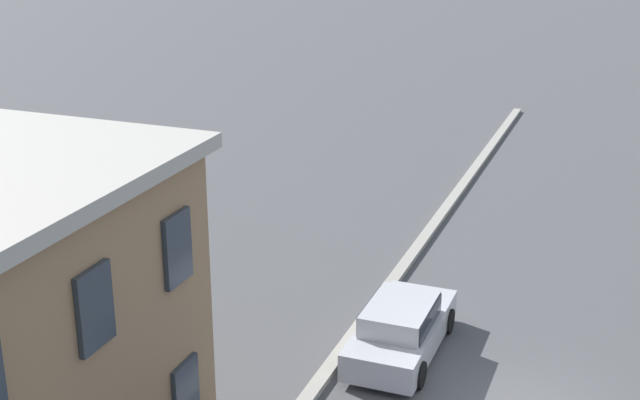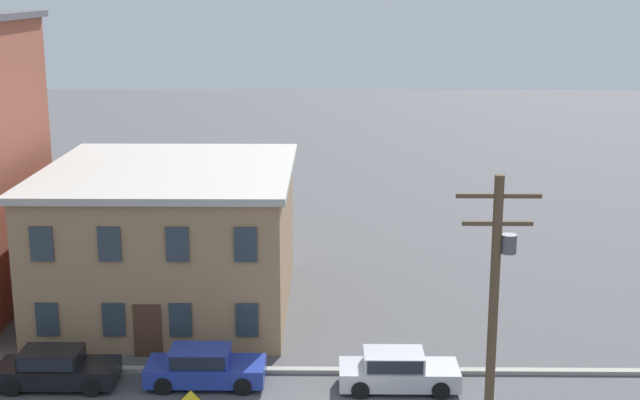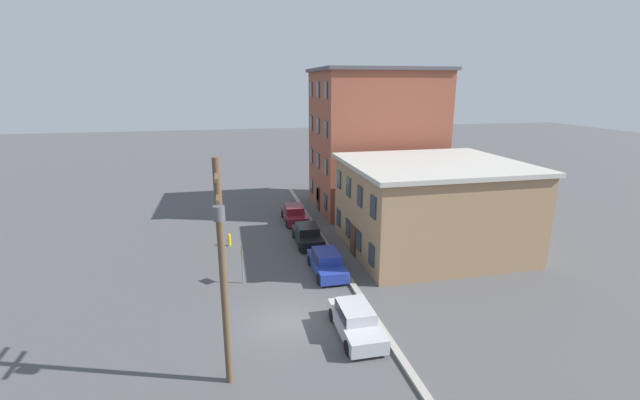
# 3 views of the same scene
# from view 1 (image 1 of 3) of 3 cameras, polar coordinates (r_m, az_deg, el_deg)

# --- Properties ---
(kerb_strip) EXTENTS (56.00, 0.36, 0.16)m
(kerb_strip) POSITION_cam_1_polar(r_m,az_deg,el_deg) (21.62, 0.29, -11.14)
(kerb_strip) COLOR #9E998E
(kerb_strip) RESTS_ON ground_plane
(car_silver) EXTENTS (4.40, 1.92, 1.43)m
(car_silver) POSITION_cam_1_polar(r_m,az_deg,el_deg) (22.42, 5.20, -8.07)
(car_silver) COLOR #B7B7BC
(car_silver) RESTS_ON ground_plane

